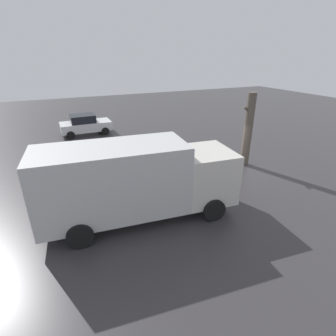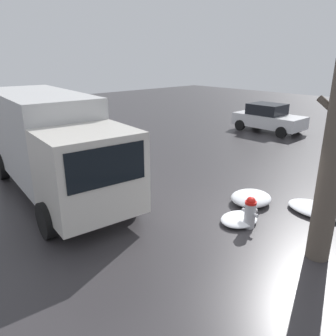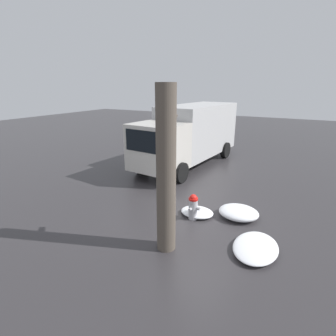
# 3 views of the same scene
# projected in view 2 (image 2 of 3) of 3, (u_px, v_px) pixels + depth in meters

# --- Properties ---
(ground_plane) EXTENTS (60.00, 60.00, 0.00)m
(ground_plane) POSITION_uv_depth(u_px,v_px,m) (249.00, 227.00, 8.38)
(ground_plane) COLOR #333033
(fire_hydrant) EXTENTS (0.48, 0.39, 0.83)m
(fire_hydrant) POSITION_uv_depth(u_px,v_px,m) (250.00, 212.00, 8.24)
(fire_hydrant) COLOR #B7B7BC
(fire_hydrant) RESTS_ON ground_plane
(tree_trunk) EXTENTS (0.73, 0.48, 4.12)m
(tree_trunk) POSITION_uv_depth(u_px,v_px,m) (332.00, 167.00, 6.49)
(tree_trunk) COLOR brown
(tree_trunk) RESTS_ON ground_plane
(delivery_truck) EXTENTS (7.62, 3.09, 3.06)m
(delivery_truck) POSITION_uv_depth(u_px,v_px,m) (50.00, 141.00, 10.11)
(delivery_truck) COLOR beige
(delivery_truck) RESTS_ON ground_plane
(parked_car) EXTENTS (3.87, 2.07, 1.57)m
(parked_car) POSITION_uv_depth(u_px,v_px,m) (268.00, 118.00, 18.71)
(parked_car) COLOR silver
(parked_car) RESTS_ON ground_plane
(snow_pile_by_hydrant) EXTENTS (0.87, 1.08, 0.19)m
(snow_pile_by_hydrant) POSITION_uv_depth(u_px,v_px,m) (239.00, 219.00, 8.58)
(snow_pile_by_hydrant) COLOR white
(snow_pile_by_hydrant) RESTS_ON ground_plane
(snow_pile_curbside) EXTENTS (1.12, 1.26, 0.34)m
(snow_pile_curbside) POSITION_uv_depth(u_px,v_px,m) (251.00, 198.00, 9.67)
(snow_pile_curbside) COLOR white
(snow_pile_curbside) RESTS_ON ground_plane
(snow_pile_by_tree) EXTENTS (1.59, 1.11, 0.20)m
(snow_pile_by_tree) POSITION_uv_depth(u_px,v_px,m) (316.00, 209.00, 9.12)
(snow_pile_by_tree) COLOR white
(snow_pile_by_tree) RESTS_ON ground_plane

